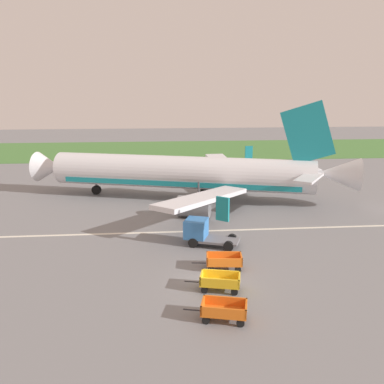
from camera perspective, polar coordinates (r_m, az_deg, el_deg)
name	(u,v)px	position (r m, az deg, el deg)	size (l,w,h in m)	color
ground_plane	(214,282)	(28.12, 3.00, -12.31)	(220.00, 220.00, 0.00)	slate
grass_strip	(173,150)	(87.23, -2.64, 5.83)	(220.00, 28.00, 0.06)	#477A38
apron_stripe	(198,231)	(37.45, 0.82, -5.40)	(120.00, 0.36, 0.01)	silver
airplane	(189,173)	(47.36, -0.35, 2.58)	(36.96, 30.00, 11.34)	silver
baggage_cart_nearest	(224,310)	(23.83, 4.40, -15.88)	(3.62, 1.97, 1.07)	orange
baggage_cart_second_in_row	(220,281)	(26.92, 3.86, -12.16)	(3.62, 1.95, 1.07)	gold
baggage_cart_third_in_row	(224,261)	(29.82, 4.41, -9.45)	(3.61, 1.66, 1.07)	orange
service_truck_beside_carts	(202,232)	(34.05, 1.36, -5.47)	(4.76, 3.29, 2.10)	slate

